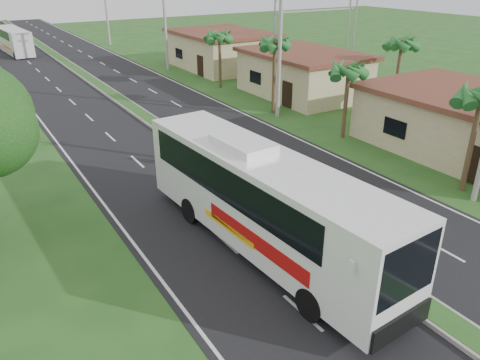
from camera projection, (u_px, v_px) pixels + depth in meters
ground at (379, 278)px, 16.74m from camera, size 180.00×180.00×0.00m
road_asphalt at (160, 128)px, 32.20m from camera, size 14.00×160.00×0.02m
median_strip at (160, 127)px, 32.16m from camera, size 1.20×160.00×0.18m
lane_edge_left at (60, 146)px, 29.00m from camera, size 0.12×160.00×0.01m
lane_edge_right at (243, 113)px, 35.40m from camera, size 0.12×160.00×0.01m
shop_near at (475, 124)px, 27.32m from camera, size 8.60×12.60×3.52m
shop_mid at (303, 73)px, 39.65m from camera, size 7.60×10.60×3.67m
shop_far at (221, 49)px, 50.44m from camera, size 8.60×11.60×3.82m
palm_verge_b at (349, 70)px, 28.68m from camera, size 2.40×2.40×5.05m
palm_verge_c at (275, 43)px, 33.49m from camera, size 2.40×2.40×5.85m
palm_verge_d at (219, 36)px, 40.92m from camera, size 2.40×2.40×5.25m
palm_behind_shop at (402, 43)px, 34.63m from camera, size 2.40×2.40×5.65m
utility_pole_b at (280, 28)px, 32.08m from camera, size 3.20×0.28×12.00m
utility_pole_c at (164, 14)px, 47.80m from camera, size 1.60×0.28×11.00m
utility_pole_d at (106, 4)px, 63.36m from camera, size 1.60×0.28×10.50m
billboard_lattice at (318, 2)px, 47.57m from camera, size 10.18×1.18×12.07m
coach_bus_main at (262, 196)px, 17.63m from camera, size 3.49×13.08×4.18m
coach_bus_far at (14, 39)px, 58.72m from camera, size 3.03×10.51×3.02m
motorcyclist at (225, 157)px, 25.01m from camera, size 1.98×1.23×2.42m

